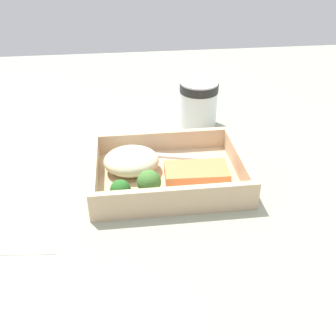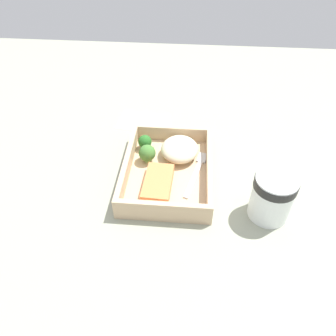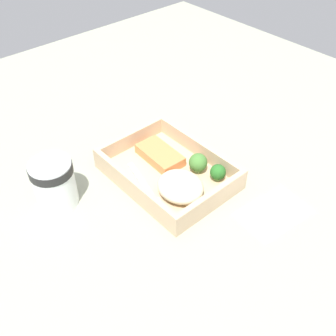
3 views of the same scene
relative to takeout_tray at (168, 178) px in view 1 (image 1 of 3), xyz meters
The scene contains 10 objects.
ground_plane 1.60cm from the takeout_tray, ahead, with size 160.00×160.00×2.00cm, color gray.
takeout_tray is the anchor object (origin of this frame).
tray_rim 2.53cm from the takeout_tray, ahead, with size 27.25×20.20×3.86cm.
salmon_fillet 5.45cm from the takeout_tray, 159.37° to the left, with size 11.16×6.04×2.27cm, color #F1854A.
mashed_potatoes 7.35cm from the takeout_tray, 19.89° to the right, with size 10.06×9.06×4.19cm, color beige.
broccoli_floret_1 7.21cm from the takeout_tray, 54.40° to the left, with size 4.07×4.07×4.54cm.
broccoli_floret_2 11.11cm from the takeout_tray, 37.37° to the left, with size 3.40×3.40×3.88cm.
fork 6.82cm from the takeout_tray, 82.56° to the right, with size 15.71×5.56×0.44cm.
paper_cup 24.35cm from the takeout_tray, 113.66° to the right, with size 8.54×8.54×10.26cm.
receipt_slip 23.79cm from the takeout_tray, 21.94° to the left, with size 9.30×14.34×0.24cm, color white.
Camera 1 is at (7.18, 58.47, 40.91)cm, focal length 42.00 mm.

